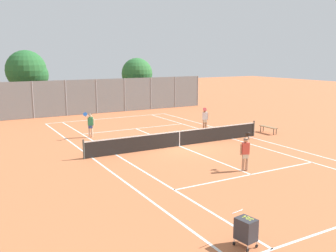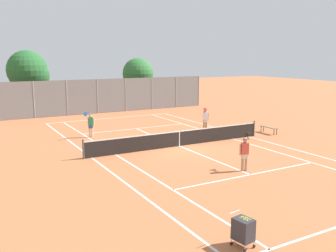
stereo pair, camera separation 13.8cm
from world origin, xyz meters
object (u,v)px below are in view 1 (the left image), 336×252
at_px(player_far_left, 90,124).
at_px(ball_cart, 246,229).
at_px(tree_behind_left, 28,72).
at_px(tree_behind_right, 137,74).
at_px(tennis_net, 179,138).
at_px(player_far_right, 205,118).
at_px(player_near_side, 245,152).
at_px(loose_tennis_ball_1, 143,146).
at_px(courtside_bench, 268,127).

bearing_deg(player_far_left, ball_cart, -92.69).
distance_m(ball_cart, player_far_left, 16.54).
bearing_deg(tree_behind_left, tree_behind_right, -5.10).
xyz_separation_m(tennis_net, tree_behind_left, (-5.50, 18.46, 3.44)).
height_order(tennis_net, tree_behind_left, tree_behind_left).
relative_size(ball_cart, player_far_right, 0.54).
bearing_deg(tennis_net, player_near_side, -88.39).
bearing_deg(player_far_right, tree_behind_right, 85.36).
bearing_deg(tree_behind_right, player_near_side, -102.48).
distance_m(ball_cart, player_near_side, 7.43).
bearing_deg(loose_tennis_ball_1, courtside_bench, -4.51).
bearing_deg(player_near_side, tree_behind_left, 103.15).
bearing_deg(player_near_side, courtside_bench, 39.11).
height_order(ball_cart, player_far_left, player_far_left).
distance_m(player_far_right, tree_behind_left, 18.27).
bearing_deg(player_far_left, loose_tennis_ball_1, -65.03).
bearing_deg(ball_cart, player_far_left, 87.31).
xyz_separation_m(player_near_side, player_far_left, (-4.07, 10.90, 0.00)).
relative_size(ball_cart, loose_tennis_ball_1, 14.58).
bearing_deg(tennis_net, loose_tennis_ball_1, 153.58).
distance_m(tennis_net, ball_cart, 12.31).
distance_m(player_far_left, loose_tennis_ball_1, 4.65).
xyz_separation_m(loose_tennis_ball_1, tree_behind_right, (7.29, 16.51, 3.45)).
height_order(player_near_side, tree_behind_right, tree_behind_right).
relative_size(courtside_bench, tree_behind_right, 0.29).
bearing_deg(loose_tennis_ball_1, player_far_left, 114.97).
distance_m(player_far_left, player_far_right, 8.28).
xyz_separation_m(tennis_net, courtside_bench, (7.55, 0.23, -0.10)).
distance_m(ball_cart, loose_tennis_ball_1, 12.67).
relative_size(player_far_left, courtside_bench, 1.18).
bearing_deg(player_far_right, tree_behind_left, 122.38).
bearing_deg(tree_behind_left, loose_tennis_ball_1, -78.61).
xyz_separation_m(tennis_net, tree_behind_right, (5.31, 17.49, 2.97)).
bearing_deg(tree_behind_left, player_far_right, -57.62).
xyz_separation_m(courtside_bench, tree_behind_left, (-13.05, 18.22, 3.54)).
height_order(player_far_left, player_far_right, same).
relative_size(tennis_net, tree_behind_left, 2.01).
xyz_separation_m(player_near_side, loose_tennis_ball_1, (-2.14, 6.76, -0.89)).
bearing_deg(ball_cart, player_far_right, 58.86).
xyz_separation_m(tennis_net, loose_tennis_ball_1, (-1.98, 0.98, -0.48)).
xyz_separation_m(player_near_side, tree_behind_left, (-5.66, 24.23, 3.02)).
height_order(player_near_side, tree_behind_left, tree_behind_left).
bearing_deg(player_far_right, loose_tennis_ball_1, -159.83).
relative_size(tennis_net, player_far_left, 6.76).
height_order(tennis_net, player_far_left, player_far_left).
distance_m(tree_behind_left, tree_behind_right, 10.86).
relative_size(player_far_left, tree_behind_right, 0.34).
distance_m(loose_tennis_ball_1, courtside_bench, 9.57).
bearing_deg(courtside_bench, tree_behind_right, 97.39).
distance_m(player_far_left, tree_behind_right, 15.63).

